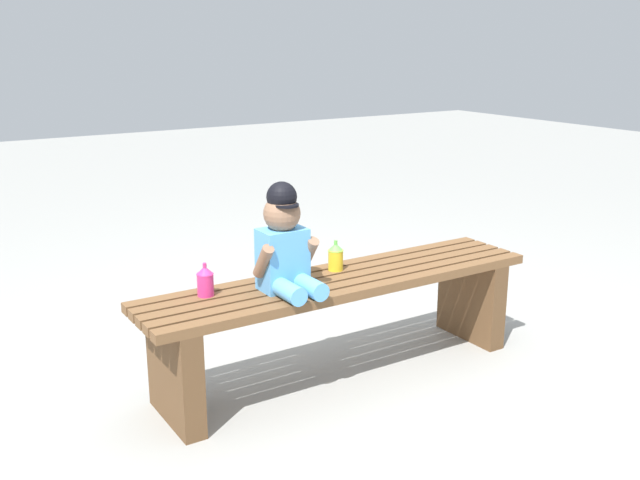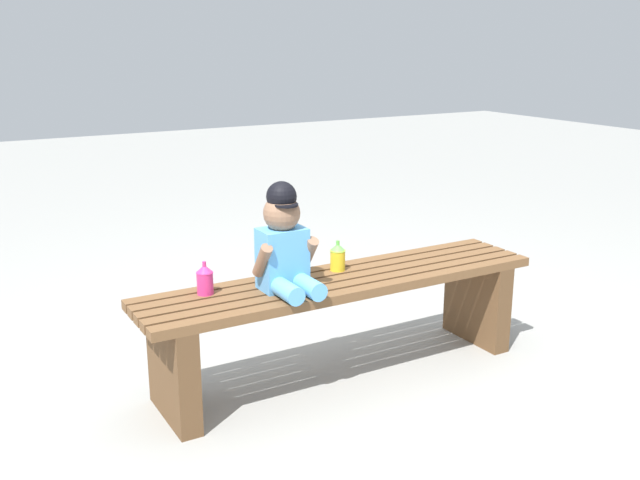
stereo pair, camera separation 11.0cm
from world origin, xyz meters
The scene contains 5 objects.
ground_plane centered at (0.00, 0.00, 0.00)m, with size 16.00×16.00×0.00m, color #999993.
park_bench centered at (0.00, 0.00, 0.28)m, with size 1.64×0.35×0.41m.
child_figure centered at (-0.26, -0.02, 0.59)m, with size 0.23×0.27×0.40m.
sippy_cup_left centered at (-0.54, 0.08, 0.47)m, with size 0.06×0.06×0.12m.
sippy_cup_right centered at (0.03, 0.08, 0.47)m, with size 0.06×0.06×0.12m.
Camera 1 is at (-1.52, -2.25, 1.32)m, focal length 41.01 mm.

